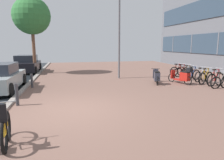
% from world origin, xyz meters
% --- Properties ---
extents(ground, '(21.00, 40.00, 0.13)m').
position_xyz_m(ground, '(1.43, 0.00, -0.02)').
color(ground, black).
extents(bicycle_foreground, '(0.61, 1.37, 1.11)m').
position_xyz_m(bicycle_foreground, '(-1.60, -2.31, 0.40)').
color(bicycle_foreground, black).
rests_on(bicycle_foreground, ground).
extents(bicycle_rack_00, '(1.32, 0.48, 0.95)m').
position_xyz_m(bicycle_rack_00, '(7.79, 1.92, 0.33)').
color(bicycle_rack_00, black).
rests_on(bicycle_rack_00, ground).
extents(bicycle_rack_01, '(1.42, 0.48, 1.03)m').
position_xyz_m(bicycle_rack_01, '(8.03, 2.59, 0.36)').
color(bicycle_rack_01, black).
rests_on(bicycle_rack_01, ground).
extents(bicycle_rack_02, '(1.36, 0.59, 1.01)m').
position_xyz_m(bicycle_rack_02, '(7.90, 3.26, 0.35)').
color(bicycle_rack_02, black).
rests_on(bicycle_rack_02, ground).
extents(bicycle_rack_03, '(1.27, 0.56, 0.96)m').
position_xyz_m(bicycle_rack_03, '(8.07, 3.92, 0.34)').
color(bicycle_rack_03, black).
rests_on(bicycle_rack_03, ground).
extents(bicycle_rack_04, '(1.33, 0.47, 0.96)m').
position_xyz_m(bicycle_rack_04, '(7.93, 4.59, 0.34)').
color(bicycle_rack_04, black).
rests_on(bicycle_rack_04, ground).
extents(bicycle_rack_05, '(1.28, 0.58, 0.98)m').
position_xyz_m(bicycle_rack_05, '(8.01, 5.26, 0.34)').
color(bicycle_rack_05, black).
rests_on(bicycle_rack_05, ground).
extents(bicycle_rack_06, '(1.33, 0.48, 0.98)m').
position_xyz_m(bicycle_rack_06, '(7.97, 5.93, 0.34)').
color(bicycle_rack_06, black).
rests_on(bicycle_rack_06, ground).
extents(bicycle_rack_07, '(1.32, 0.48, 0.96)m').
position_xyz_m(bicycle_rack_07, '(8.01, 6.59, 0.34)').
color(bicycle_rack_07, black).
rests_on(bicycle_rack_07, ground).
extents(scooter_near, '(0.78, 1.69, 0.86)m').
position_xyz_m(scooter_near, '(5.02, 3.86, 0.41)').
color(scooter_near, black).
rests_on(scooter_near, ground).
extents(scooter_mid, '(0.82, 1.70, 1.02)m').
position_xyz_m(scooter_mid, '(6.49, 3.48, 0.46)').
color(scooter_mid, black).
rests_on(scooter_mid, ground).
extents(parked_car_far, '(1.96, 3.94, 1.44)m').
position_xyz_m(parked_car_far, '(-3.51, 11.01, 0.67)').
color(parked_car_far, black).
rests_on(parked_car_far, ground).
extents(lamp_post, '(0.20, 0.52, 5.73)m').
position_xyz_m(lamp_post, '(3.32, 6.28, 3.19)').
color(lamp_post, slate).
rests_on(lamp_post, ground).
extents(street_tree, '(2.87, 2.87, 5.95)m').
position_xyz_m(street_tree, '(-2.71, 10.03, 4.49)').
color(street_tree, brown).
rests_on(street_tree, ground).
extents(bollard_near, '(0.12, 0.12, 0.84)m').
position_xyz_m(bollard_near, '(-2.05, 0.96, 0.42)').
color(bollard_near, '#38383D').
rests_on(bollard_near, ground).
extents(bollard_far, '(0.12, 0.12, 0.75)m').
position_xyz_m(bollard_far, '(-2.05, 4.29, 0.38)').
color(bollard_far, '#38383D').
rests_on(bollard_far, ground).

